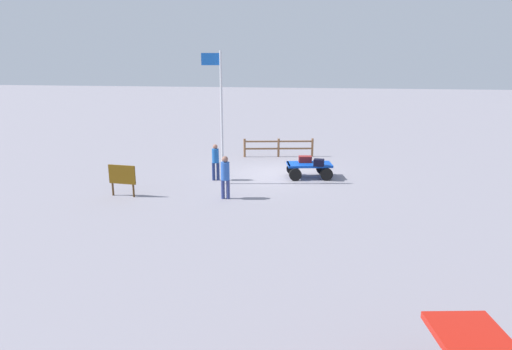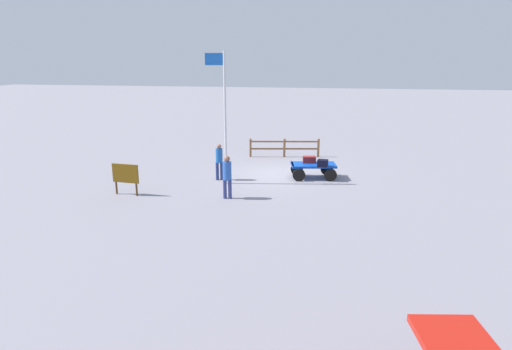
{
  "view_description": "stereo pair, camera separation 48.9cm",
  "coord_description": "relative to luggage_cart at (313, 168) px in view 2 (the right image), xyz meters",
  "views": [
    {
      "loc": [
        -1.95,
        20.64,
        5.43
      ],
      "look_at": [
        0.15,
        6.0,
        1.53
      ],
      "focal_mm": 31.77,
      "sensor_mm": 36.0,
      "label": 1
    },
    {
      "loc": [
        -2.43,
        20.56,
        5.43
      ],
      "look_at": [
        0.15,
        6.0,
        1.53
      ],
      "focal_mm": 31.77,
      "sensor_mm": 36.0,
      "label": 2
    }
  ],
  "objects": [
    {
      "name": "suitcase_navy",
      "position": [
        0.18,
        -0.19,
        0.33
      ],
      "size": [
        0.63,
        0.42,
        0.3
      ],
      "color": "maroon",
      "rests_on": "luggage_cart"
    },
    {
      "name": "wooden_fence",
      "position": [
        1.79,
        -4.22,
        0.11
      ],
      "size": [
        3.82,
        0.75,
        1.02
      ],
      "color": "brown",
      "rests_on": "ground"
    },
    {
      "name": "suitcase_grey",
      "position": [
        -0.45,
        0.41,
        0.34
      ],
      "size": [
        0.48,
        0.41,
        0.3
      ],
      "color": "black",
      "rests_on": "luggage_cart"
    },
    {
      "name": "ground_plane",
      "position": [
        1.5,
        -0.37,
        -0.48
      ],
      "size": [
        120.0,
        120.0,
        0.0
      ],
      "primitive_type": "plane",
      "color": "gray"
    },
    {
      "name": "worker_lead",
      "position": [
        4.12,
        1.05,
        0.45
      ],
      "size": [
        0.35,
        0.35,
        1.64
      ],
      "color": "navy",
      "rests_on": "ground"
    },
    {
      "name": "luggage_cart",
      "position": [
        0.0,
        0.0,
        0.0
      ],
      "size": [
        2.17,
        1.55,
        0.67
      ],
      "color": "#0B3EB2",
      "rests_on": "ground"
    },
    {
      "name": "flagpole",
      "position": [
        3.75,
        1.59,
        2.75
      ],
      "size": [
        0.85,
        0.15,
        5.64
      ],
      "color": "silver",
      "rests_on": "ground"
    },
    {
      "name": "worker_trailing",
      "position": [
        3.13,
        3.67,
        0.51
      ],
      "size": [
        0.37,
        0.37,
        1.71
      ],
      "color": "navy",
      "rests_on": "ground"
    },
    {
      "name": "signboard",
      "position": [
        7.23,
        3.93,
        0.34
      ],
      "size": [
        1.14,
        0.17,
        1.27
      ],
      "color": "#4C3319",
      "rests_on": "ground"
    }
  ]
}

